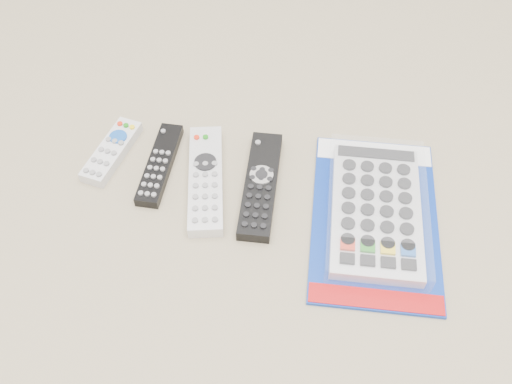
# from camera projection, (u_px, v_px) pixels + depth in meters

# --- Properties ---
(remote_small_grey) EXTENTS (0.07, 0.14, 0.02)m
(remote_small_grey) POSITION_uv_depth(u_px,v_px,m) (112.00, 151.00, 0.92)
(remote_small_grey) COLOR silver
(remote_small_grey) RESTS_ON ground
(remote_slim_black) EXTENTS (0.04, 0.16, 0.02)m
(remote_slim_black) POSITION_uv_depth(u_px,v_px,m) (160.00, 164.00, 0.90)
(remote_slim_black) COLOR black
(remote_slim_black) RESTS_ON ground
(remote_silver_dvd) EXTENTS (0.09, 0.21, 0.02)m
(remote_silver_dvd) POSITION_uv_depth(u_px,v_px,m) (206.00, 179.00, 0.88)
(remote_silver_dvd) COLOR silver
(remote_silver_dvd) RESTS_ON ground
(remote_large_black) EXTENTS (0.05, 0.20, 0.02)m
(remote_large_black) POSITION_uv_depth(u_px,v_px,m) (261.00, 185.00, 0.87)
(remote_large_black) COLOR black
(remote_large_black) RESTS_ON ground
(jumbo_remote_packaged) EXTENTS (0.19, 0.31, 0.04)m
(jumbo_remote_packaged) POSITION_uv_depth(u_px,v_px,m) (376.00, 210.00, 0.83)
(jumbo_remote_packaged) COLOR #0D2F95
(jumbo_remote_packaged) RESTS_ON ground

